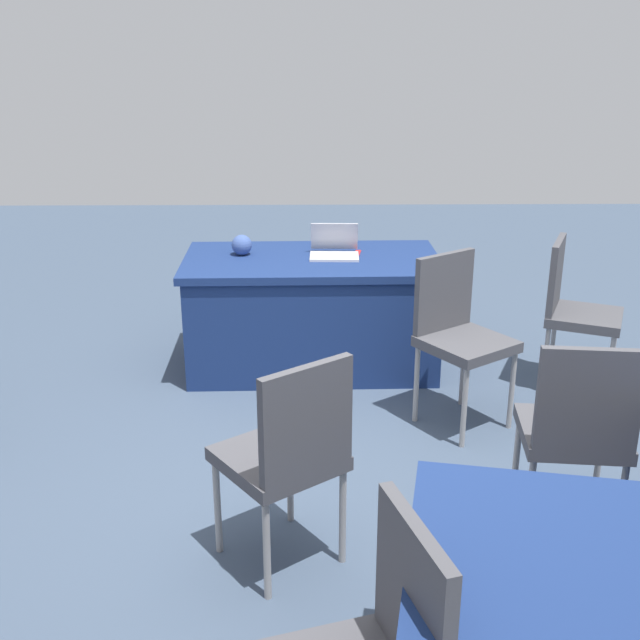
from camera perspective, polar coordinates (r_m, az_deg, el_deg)
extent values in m
plane|color=#3D4C60|center=(3.84, 0.34, -13.12)|extent=(14.40, 14.40, 0.00)
cube|color=navy|center=(5.08, -0.60, 4.38)|extent=(1.70, 0.93, 0.05)
cube|color=navy|center=(5.19, -0.59, 0.35)|extent=(1.63, 0.90, 0.71)
cylinder|color=#9E9993|center=(3.40, -7.61, -13.54)|extent=(0.03, 0.03, 0.45)
cylinder|color=#9E9993|center=(3.57, -2.23, -11.60)|extent=(0.03, 0.03, 0.45)
cylinder|color=#9E9993|center=(3.13, -3.96, -16.67)|extent=(0.03, 0.03, 0.45)
cylinder|color=#9E9993|center=(3.32, 1.69, -14.33)|extent=(0.03, 0.03, 0.45)
cube|color=#47474C|center=(3.21, -3.11, -10.20)|extent=(0.62, 0.62, 0.06)
cube|color=#47474C|center=(2.95, -0.99, -7.48)|extent=(0.36, 0.28, 0.45)
cylinder|color=#9E9993|center=(4.50, 14.03, -5.08)|extent=(0.03, 0.03, 0.47)
cylinder|color=#9E9993|center=(4.24, 10.65, -6.42)|extent=(0.03, 0.03, 0.47)
cylinder|color=#9E9993|center=(4.73, 10.56, -3.56)|extent=(0.03, 0.03, 0.47)
cylinder|color=#9E9993|center=(4.48, 7.16, -4.72)|extent=(0.03, 0.03, 0.47)
cube|color=#47474C|center=(4.38, 10.82, -1.76)|extent=(0.61, 0.61, 0.06)
cube|color=#47474C|center=(4.42, 9.17, 2.08)|extent=(0.37, 0.27, 0.45)
cylinder|color=#9E9993|center=(5.35, 20.92, -1.95)|extent=(0.03, 0.03, 0.44)
cylinder|color=#9E9993|center=(5.00, 20.68, -3.45)|extent=(0.03, 0.03, 0.44)
cylinder|color=#9E9993|center=(5.37, 16.90, -1.40)|extent=(0.03, 0.03, 0.44)
cylinder|color=#9E9993|center=(5.02, 16.37, -2.86)|extent=(0.03, 0.03, 0.44)
cube|color=#47474C|center=(5.10, 19.03, 0.19)|extent=(0.58, 0.58, 0.06)
cube|color=#47474C|center=(5.03, 17.09, 3.22)|extent=(0.20, 0.40, 0.45)
cube|color=#47474C|center=(2.13, 6.91, -19.82)|extent=(0.16, 0.41, 0.45)
cylinder|color=#9E9993|center=(3.83, 14.35, -9.97)|extent=(0.03, 0.03, 0.44)
cylinder|color=#9E9993|center=(3.91, 19.93, -9.94)|extent=(0.03, 0.03, 0.44)
cylinder|color=#9E9993|center=(3.51, 15.24, -13.04)|extent=(0.03, 0.03, 0.44)
cylinder|color=#9E9993|center=(3.60, 21.36, -12.91)|extent=(0.03, 0.03, 0.44)
cube|color=#47474C|center=(3.59, 18.14, -7.96)|extent=(0.49, 0.49, 0.06)
cube|color=#47474C|center=(3.30, 19.32, -5.65)|extent=(0.42, 0.09, 0.45)
cube|color=silver|center=(5.07, 1.06, 4.73)|extent=(0.33, 0.23, 0.02)
cube|color=#B7B7BC|center=(5.18, 1.07, 6.24)|extent=(0.32, 0.09, 0.19)
sphere|color=#3F5999|center=(5.15, -5.82, 5.56)|extent=(0.14, 0.14, 0.14)
cube|color=red|center=(5.15, 2.76, 4.92)|extent=(0.07, 0.18, 0.01)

